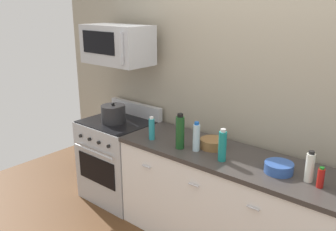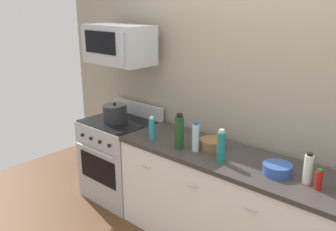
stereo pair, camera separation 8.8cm
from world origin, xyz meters
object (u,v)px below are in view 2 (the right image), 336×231
(bottle_water_clear, at_px, (196,137))
(bowl_wooden_salad, at_px, (212,144))
(bottle_dish_soap, at_px, (152,129))
(stockpot, at_px, (115,113))
(range_oven, at_px, (121,158))
(bottle_wine_green, at_px, (179,132))
(bowl_blue_mixing, at_px, (277,169))
(microwave, at_px, (119,44))
(bottle_sparkling_teal, at_px, (221,146))
(bottle_vinegar_white, at_px, (308,169))
(bottle_hot_sauce_red, at_px, (319,180))

(bottle_water_clear, bearing_deg, bowl_wooden_salad, 61.97)
(bowl_wooden_salad, bearing_deg, bottle_dish_soap, -160.47)
(stockpot, bearing_deg, range_oven, 90.00)
(bottle_wine_green, distance_m, bowl_blue_mixing, 0.89)
(microwave, xyz_separation_m, bottle_dish_soap, (0.66, -0.20, -0.72))
(bottle_wine_green, relative_size, bowl_blue_mixing, 1.47)
(range_oven, height_order, bottle_wine_green, bottle_wine_green)
(bottle_sparkling_teal, height_order, bowl_blue_mixing, bottle_sparkling_teal)
(bottle_water_clear, bearing_deg, bottle_vinegar_white, 4.00)
(bottle_sparkling_teal, bearing_deg, bottle_hot_sauce_red, 4.82)
(range_oven, bearing_deg, bottle_sparkling_teal, -5.41)
(bottle_wine_green, xyz_separation_m, bowl_wooden_salad, (0.22, 0.20, -0.11))
(range_oven, relative_size, stockpot, 4.08)
(stockpot, bearing_deg, bottle_vinegar_white, 0.56)
(bottle_vinegar_white, height_order, bowl_blue_mixing, bottle_vinegar_white)
(bottle_wine_green, relative_size, bottle_hot_sauce_red, 2.08)
(bottle_wine_green, bearing_deg, bowl_wooden_salad, 41.53)
(bottle_wine_green, bearing_deg, bottle_dish_soap, -179.50)
(bottle_dish_soap, relative_size, bottle_wine_green, 0.70)
(bowl_blue_mixing, bearing_deg, bottle_vinegar_white, 1.00)
(bottle_sparkling_teal, distance_m, stockpot, 1.43)
(bottle_vinegar_white, bearing_deg, bottle_dish_soap, -175.27)
(microwave, relative_size, bottle_vinegar_white, 3.13)
(bottle_vinegar_white, height_order, bowl_wooden_salad, bottle_vinegar_white)
(bottle_water_clear, xyz_separation_m, bottle_hot_sauce_red, (1.06, 0.03, -0.05))
(bottle_wine_green, height_order, stockpot, bottle_wine_green)
(bottle_hot_sauce_red, distance_m, bowl_blue_mixing, 0.32)
(bottle_sparkling_teal, distance_m, bowl_wooden_salad, 0.29)
(bottle_dish_soap, xyz_separation_m, bottle_sparkling_teal, (0.77, 0.02, 0.02))
(bottle_sparkling_teal, bearing_deg, microwave, 172.81)
(bottle_dish_soap, relative_size, bottle_water_clear, 0.85)
(bottle_sparkling_teal, xyz_separation_m, bowl_wooden_salad, (-0.21, 0.18, -0.09))
(bottle_dish_soap, distance_m, stockpot, 0.66)
(bowl_wooden_salad, xyz_separation_m, stockpot, (-1.22, -0.10, 0.05))
(stockpot, bearing_deg, bottle_dish_soap, -8.59)
(bottle_vinegar_white, bearing_deg, bottle_sparkling_teal, -171.40)
(bottle_dish_soap, height_order, bottle_water_clear, bottle_water_clear)
(bottle_wine_green, distance_m, bottle_hot_sauce_red, 1.20)
(bottle_water_clear, height_order, bowl_blue_mixing, bottle_water_clear)
(bottle_wine_green, bearing_deg, microwave, 168.95)
(bowl_blue_mixing, height_order, bowl_wooden_salad, bowl_wooden_salad)
(bowl_blue_mixing, bearing_deg, microwave, 177.50)
(range_oven, xyz_separation_m, bottle_vinegar_white, (2.10, -0.03, 0.56))
(bottle_dish_soap, distance_m, bottle_hot_sauce_red, 1.54)
(bottle_dish_soap, height_order, bowl_blue_mixing, bottle_dish_soap)
(bottle_water_clear, distance_m, bowl_blue_mixing, 0.74)
(range_oven, xyz_separation_m, bottle_wine_green, (0.99, -0.15, 0.60))
(range_oven, relative_size, bottle_hot_sauce_red, 6.87)
(microwave, bearing_deg, range_oven, -90.29)
(microwave, distance_m, bottle_water_clear, 1.35)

